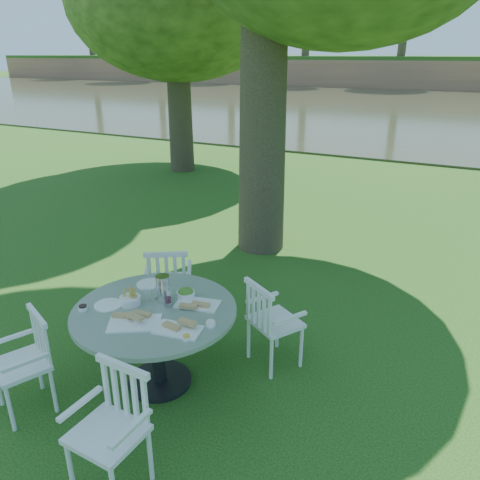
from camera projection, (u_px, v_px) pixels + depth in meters
ground at (232, 316)px, 5.24m from camera, size 140.00×140.00×0.00m
table at (156, 324)px, 3.96m from camera, size 1.38×1.38×0.75m
chair_ne at (268, 318)px, 4.24m from camera, size 0.58×0.57×0.85m
chair_nw at (168, 280)px, 4.92m from camera, size 0.60×0.59×0.88m
chair_sw at (30, 355)px, 3.75m from camera, size 0.54×0.53×0.83m
chair_se at (116, 418)px, 3.07m from camera, size 0.46×0.43×0.87m
tableware at (157, 301)px, 3.93m from camera, size 1.15×0.93×0.24m
river at (437, 110)px, 24.30m from camera, size 100.00×28.00×0.12m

